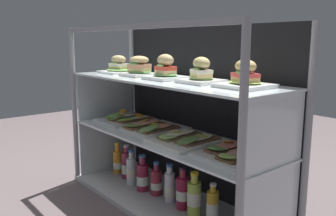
# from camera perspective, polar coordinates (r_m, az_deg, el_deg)

# --- Properties ---
(ground_plane) EXTENTS (6.00, 6.00, 0.02)m
(ground_plane) POSITION_cam_1_polar(r_m,az_deg,el_deg) (2.06, 0.00, -15.65)
(ground_plane) COLOR #615456
(ground_plane) RESTS_ON ground
(case_base_deck) EXTENTS (1.38, 0.47, 0.03)m
(case_base_deck) POSITION_cam_1_polar(r_m,az_deg,el_deg) (2.05, 0.00, -15.01)
(case_base_deck) COLOR silver
(case_base_deck) RESTS_ON ground
(case_frame) EXTENTS (1.38, 0.47, 0.99)m
(case_frame) POSITION_cam_1_polar(r_m,az_deg,el_deg) (1.98, 3.22, -0.20)
(case_frame) COLOR gray
(case_frame) RESTS_ON ground
(riser_lower_tier) EXTENTS (1.31, 0.41, 0.36)m
(riser_lower_tier) POSITION_cam_1_polar(r_m,az_deg,el_deg) (1.97, 0.00, -9.87)
(riser_lower_tier) COLOR silver
(riser_lower_tier) RESTS_ON case_base_deck
(shelf_lower_glass) EXTENTS (1.33, 0.42, 0.01)m
(shelf_lower_glass) POSITION_cam_1_polar(r_m,az_deg,el_deg) (1.91, 0.00, -4.66)
(shelf_lower_glass) COLOR silver
(shelf_lower_glass) RESTS_ON riser_lower_tier
(riser_upper_tier) EXTENTS (1.31, 0.41, 0.30)m
(riser_upper_tier) POSITION_cam_1_polar(r_m,az_deg,el_deg) (1.88, 0.00, -0.16)
(riser_upper_tier) COLOR silver
(riser_upper_tier) RESTS_ON shelf_lower_glass
(shelf_upper_glass) EXTENTS (1.33, 0.42, 0.01)m
(shelf_upper_glass) POSITION_cam_1_polar(r_m,az_deg,el_deg) (1.86, 0.00, 4.49)
(shelf_upper_glass) COLOR silver
(shelf_upper_glass) RESTS_ON riser_upper_tier
(plated_roll_sandwich_center) EXTENTS (0.20, 0.20, 0.11)m
(plated_roll_sandwich_center) POSITION_cam_1_polar(r_m,az_deg,el_deg) (2.25, -7.93, 6.52)
(plated_roll_sandwich_center) COLOR white
(plated_roll_sandwich_center) RESTS_ON shelf_upper_glass
(plated_roll_sandwich_near_left_corner) EXTENTS (0.17, 0.17, 0.11)m
(plated_roll_sandwich_near_left_corner) POSITION_cam_1_polar(r_m,az_deg,el_deg) (2.03, -4.64, 6.39)
(plated_roll_sandwich_near_left_corner) COLOR white
(plated_roll_sandwich_near_left_corner) RESTS_ON shelf_upper_glass
(plated_roll_sandwich_far_left) EXTENTS (0.18, 0.18, 0.13)m
(plated_roll_sandwich_far_left) POSITION_cam_1_polar(r_m,az_deg,el_deg) (1.84, -0.49, 6.05)
(plated_roll_sandwich_far_left) COLOR white
(plated_roll_sandwich_far_left) RESTS_ON shelf_upper_glass
(plated_roll_sandwich_far_right) EXTENTS (0.18, 0.18, 0.12)m
(plated_roll_sandwich_far_right) POSITION_cam_1_polar(r_m,az_deg,el_deg) (1.68, 5.35, 5.53)
(plated_roll_sandwich_far_right) COLOR white
(plated_roll_sandwich_far_right) RESTS_ON shelf_upper_glass
(plated_roll_sandwich_mid_left) EXTENTS (0.20, 0.20, 0.12)m
(plated_roll_sandwich_mid_left) POSITION_cam_1_polar(r_m,az_deg,el_deg) (1.54, 12.27, 4.74)
(plated_roll_sandwich_mid_left) COLOR white
(plated_roll_sandwich_mid_left) RESTS_ON shelf_upper_glass
(open_sandwich_tray_mid_right) EXTENTS (0.27, 0.32, 0.06)m
(open_sandwich_tray_mid_right) POSITION_cam_1_polar(r_m,az_deg,el_deg) (2.27, -6.84, -1.69)
(open_sandwich_tray_mid_right) COLOR white
(open_sandwich_tray_mid_right) RESTS_ON shelf_lower_glass
(open_sandwich_tray_mid_left) EXTENTS (0.27, 0.33, 0.06)m
(open_sandwich_tray_mid_left) POSITION_cam_1_polar(r_m,az_deg,el_deg) (2.03, -2.59, -3.08)
(open_sandwich_tray_mid_left) COLOR white
(open_sandwich_tray_mid_left) RESTS_ON shelf_lower_glass
(open_sandwich_tray_center) EXTENTS (0.27, 0.32, 0.06)m
(open_sandwich_tray_center) POSITION_cam_1_polar(r_m,az_deg,el_deg) (1.79, 2.86, -4.98)
(open_sandwich_tray_center) COLOR white
(open_sandwich_tray_center) RESTS_ON shelf_lower_glass
(open_sandwich_tray_near_left_corner) EXTENTS (0.27, 0.32, 0.06)m
(open_sandwich_tray_near_left_corner) POSITION_cam_1_polar(r_m,az_deg,el_deg) (1.60, 10.59, -7.00)
(open_sandwich_tray_near_left_corner) COLOR white
(open_sandwich_tray_near_left_corner) RESTS_ON shelf_lower_glass
(juice_bottle_front_middle) EXTENTS (0.06, 0.06, 0.21)m
(juice_bottle_front_middle) POSITION_cam_1_polar(r_m,az_deg,el_deg) (2.43, -8.08, -8.48)
(juice_bottle_front_middle) COLOR orange
(juice_bottle_front_middle) RESTS_ON case_base_deck
(juice_bottle_back_right) EXTENTS (0.07, 0.07, 0.22)m
(juice_bottle_back_right) POSITION_cam_1_polar(r_m,az_deg,el_deg) (2.34, -6.66, -9.11)
(juice_bottle_back_right) COLOR #912A46
(juice_bottle_back_right) RESTS_ON case_base_deck
(juice_bottle_back_center) EXTENTS (0.06, 0.06, 0.22)m
(juice_bottle_back_center) POSITION_cam_1_polar(r_m,az_deg,el_deg) (2.24, -5.89, -9.99)
(juice_bottle_back_center) COLOR white
(juice_bottle_back_center) RESTS_ON case_base_deck
(juice_bottle_front_left_end) EXTENTS (0.07, 0.07, 0.22)m
(juice_bottle_front_left_end) POSITION_cam_1_polar(r_m,az_deg,el_deg) (2.14, -4.11, -10.96)
(juice_bottle_front_left_end) COLOR maroon
(juice_bottle_front_left_end) RESTS_ON case_base_deck
(juice_bottle_near_post) EXTENTS (0.06, 0.06, 0.20)m
(juice_bottle_near_post) POSITION_cam_1_polar(r_m,az_deg,el_deg) (2.09, -1.82, -11.80)
(juice_bottle_near_post) COLOR #9E293D
(juice_bottle_near_post) RESTS_ON case_base_deck
(juice_bottle_front_right_end) EXTENTS (0.06, 0.06, 0.22)m
(juice_bottle_front_right_end) POSITION_cam_1_polar(r_m,az_deg,el_deg) (1.99, 0.22, -12.56)
(juice_bottle_front_right_end) COLOR white
(juice_bottle_front_right_end) RESTS_ON case_base_deck
(juice_bottle_front_second) EXTENTS (0.07, 0.07, 0.23)m
(juice_bottle_front_second) POSITION_cam_1_polar(r_m,az_deg,el_deg) (1.92, 2.49, -13.33)
(juice_bottle_front_second) COLOR maroon
(juice_bottle_front_second) RESTS_ON case_base_deck
(juice_bottle_front_fourth) EXTENTS (0.07, 0.07, 0.23)m
(juice_bottle_front_fourth) POSITION_cam_1_polar(r_m,az_deg,el_deg) (1.84, 4.23, -14.22)
(juice_bottle_front_fourth) COLOR #B0CA4D
(juice_bottle_front_fourth) RESTS_ON case_base_deck
(juice_bottle_back_left) EXTENTS (0.06, 0.06, 0.21)m
(juice_bottle_back_left) POSITION_cam_1_polar(r_m,az_deg,el_deg) (1.78, 7.12, -15.58)
(juice_bottle_back_left) COLOR gold
(juice_bottle_back_left) RESTS_ON case_base_deck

